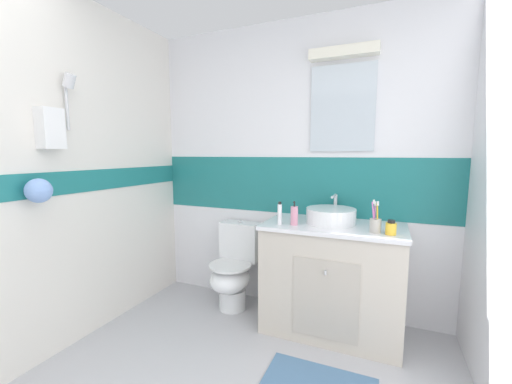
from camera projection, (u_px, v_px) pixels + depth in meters
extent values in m
cube|color=white|center=(294.00, 258.00, 2.86)|extent=(3.20, 0.10, 0.85)
cube|color=#1E7272|center=(295.00, 185.00, 2.77)|extent=(3.20, 0.10, 0.50)
cube|color=white|center=(296.00, 90.00, 2.68)|extent=(3.20, 0.10, 1.15)
cube|color=silver|center=(342.00, 108.00, 2.49)|extent=(0.51, 0.02, 0.68)
cube|color=white|center=(344.00, 52.00, 2.40)|extent=(0.53, 0.10, 0.08)
cube|color=silver|center=(56.00, 173.00, 2.14)|extent=(0.10, 3.48, 2.50)
cube|color=#1E7272|center=(62.00, 183.00, 2.13)|extent=(0.01, 3.48, 0.16)
cube|color=white|center=(50.00, 128.00, 1.99)|extent=(0.10, 0.14, 0.26)
cylinder|color=silver|center=(67.00, 106.00, 2.10)|extent=(0.02, 0.02, 0.32)
cylinder|color=silver|center=(69.00, 81.00, 2.07)|extent=(0.10, 0.07, 0.11)
sphere|color=#7FA5E5|center=(39.00, 191.00, 1.89)|extent=(0.15, 0.15, 0.15)
cube|color=beige|center=(332.00, 279.00, 2.41)|extent=(1.01, 0.56, 0.82)
cube|color=white|center=(333.00, 226.00, 2.35)|extent=(1.03, 0.58, 0.03)
cube|color=#B6AD9F|center=(325.00, 300.00, 2.16)|extent=(0.46, 0.01, 0.57)
cylinder|color=silver|center=(325.00, 273.00, 2.12)|extent=(0.02, 0.02, 0.03)
cylinder|color=white|center=(331.00, 216.00, 2.38)|extent=(0.37, 0.37, 0.12)
cylinder|color=#AFB1BA|center=(331.00, 209.00, 2.37)|extent=(0.31, 0.31, 0.01)
cylinder|color=silver|center=(335.00, 206.00, 2.57)|extent=(0.03, 0.03, 0.20)
cylinder|color=silver|center=(334.00, 196.00, 2.47)|extent=(0.02, 0.17, 0.02)
cylinder|color=white|center=(233.00, 298.00, 2.78)|extent=(0.24, 0.24, 0.18)
ellipsoid|color=white|center=(230.00, 279.00, 2.72)|extent=(0.34, 0.42, 0.22)
cylinder|color=white|center=(230.00, 265.00, 2.71)|extent=(0.37, 0.37, 0.02)
cube|color=white|center=(240.00, 241.00, 2.88)|extent=(0.36, 0.17, 0.35)
cylinder|color=silver|center=(240.00, 222.00, 2.85)|extent=(0.04, 0.04, 0.02)
cylinder|color=#B2ADA3|center=(375.00, 226.00, 2.10)|extent=(0.07, 0.07, 0.09)
cylinder|color=#D872BF|center=(375.00, 216.00, 2.10)|extent=(0.01, 0.01, 0.17)
cube|color=white|center=(375.00, 204.00, 2.09)|extent=(0.01, 0.02, 0.03)
cylinder|color=#D872BF|center=(373.00, 215.00, 2.09)|extent=(0.03, 0.03, 0.18)
cube|color=white|center=(374.00, 202.00, 2.08)|extent=(0.02, 0.02, 0.03)
cylinder|color=gold|center=(377.00, 216.00, 2.07)|extent=(0.02, 0.02, 0.17)
cube|color=white|center=(378.00, 203.00, 2.06)|extent=(0.01, 0.02, 0.03)
cylinder|color=pink|center=(294.00, 216.00, 2.32)|extent=(0.05, 0.05, 0.14)
cylinder|color=#262626|center=(294.00, 204.00, 2.31)|extent=(0.01, 0.01, 0.04)
cylinder|color=#262626|center=(294.00, 202.00, 2.29)|extent=(0.01, 0.02, 0.01)
cylinder|color=yellow|center=(391.00, 229.00, 2.04)|extent=(0.07, 0.07, 0.08)
cylinder|color=black|center=(391.00, 221.00, 2.04)|extent=(0.05, 0.05, 0.02)
cylinder|color=white|center=(280.00, 214.00, 2.34)|extent=(0.03, 0.03, 0.15)
cylinder|color=black|center=(280.00, 203.00, 2.33)|extent=(0.02, 0.02, 0.02)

